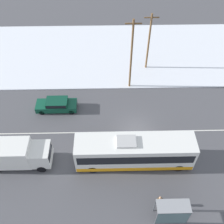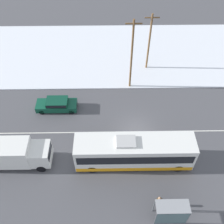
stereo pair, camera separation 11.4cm
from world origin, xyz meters
The scene contains 10 objects.
ground_plane centered at (0.00, 0.00, 0.00)m, with size 120.00×120.00×0.00m, color #4C4C51.
snow_lot centered at (0.00, 14.67, 0.06)m, with size 80.00×15.34×0.12m.
lane_marking_center centered at (0.00, 0.00, 0.00)m, with size 60.00×0.12×0.00m.
city_bus centered at (-0.54, -3.75, 1.74)m, with size 11.45×2.57×3.57m.
box_truck centered at (-12.40, -3.70, 1.67)m, with size 7.07×2.30×3.02m.
sedan_car centered at (-9.11, 3.60, 0.81)m, with size 4.77×1.80×1.48m.
pedestrian_at_stop centered at (1.37, -8.35, 0.99)m, with size 0.58×0.26×1.61m.
bus_shelter centered at (2.19, -9.70, 1.67)m, with size 2.78×1.20×2.40m.
utility_pole_roadside centered at (-0.23, 7.41, 4.93)m, with size 1.80×0.24×9.47m.
utility_pole_snowlot centered at (2.31, 11.20, 4.22)m, with size 1.80×0.24×8.06m.
Camera 1 is at (-3.01, -17.70, 23.34)m, focal length 42.00 mm.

